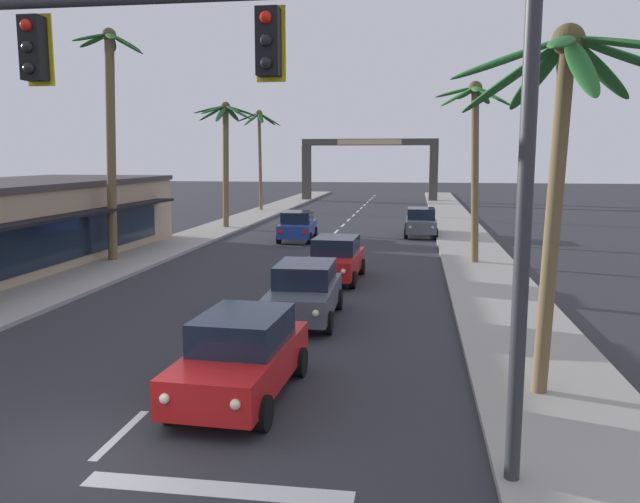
{
  "coord_description": "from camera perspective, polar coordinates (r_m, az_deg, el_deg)",
  "views": [
    {
      "loc": [
        4.95,
        -8.82,
        4.75
      ],
      "look_at": [
        2.42,
        8.0,
        2.2
      ],
      "focal_mm": 35.59,
      "sensor_mm": 36.0,
      "label": 1
    }
  ],
  "objects": [
    {
      "name": "ground_plane",
      "position": [
        11.17,
        -19.62,
        -17.16
      ],
      "size": [
        220.0,
        220.0,
        0.0
      ],
      "primitive_type": "plane",
      "color": "#2D2D33"
    },
    {
      "name": "sidewalk_right",
      "position": [
        29.34,
        14.01,
        -0.91
      ],
      "size": [
        3.2,
        110.0,
        0.14
      ],
      "primitive_type": "cube",
      "color": "#9E998E",
      "rests_on": "ground"
    },
    {
      "name": "sidewalk_left",
      "position": [
        31.86,
        -15.15,
        -0.22
      ],
      "size": [
        3.2,
        110.0,
        0.14
      ],
      "primitive_type": "cube",
      "color": "#9E998E",
      "rests_on": "ground"
    },
    {
      "name": "lane_markings",
      "position": [
        30.19,
        -0.22,
        -0.52
      ],
      "size": [
        4.28,
        89.03,
        0.01
      ],
      "color": "silver",
      "rests_on": "ground"
    },
    {
      "name": "traffic_signal_mast",
      "position": [
        9.13,
        -3.33,
        13.2
      ],
      "size": [
        11.14,
        0.41,
        7.64
      ],
      "color": "#2D2D33",
      "rests_on": "ground"
    },
    {
      "name": "sedan_lead_at_stop_bar",
      "position": [
        12.82,
        -7.05,
        -9.24
      ],
      "size": [
        2.12,
        4.51,
        1.68
      ],
      "color": "red",
      "rests_on": "ground"
    },
    {
      "name": "sedan_third_in_queue",
      "position": [
        18.56,
        -1.38,
        -3.59
      ],
      "size": [
        2.01,
        4.48,
        1.68
      ],
      "color": "#4C515B",
      "rests_on": "ground"
    },
    {
      "name": "sedan_fifth_in_queue",
      "position": [
        24.5,
        1.41,
        -0.62
      ],
      "size": [
        2.06,
        4.49,
        1.68
      ],
      "color": "red",
      "rests_on": "ground"
    },
    {
      "name": "sedan_oncoming_far",
      "position": [
        36.1,
        -2.03,
        2.33
      ],
      "size": [
        2.13,
        4.52,
        1.68
      ],
      "color": "navy",
      "rests_on": "ground"
    },
    {
      "name": "sedan_parked_nearest_kerb",
      "position": [
        38.71,
        9.06,
        2.65
      ],
      "size": [
        1.96,
        4.46,
        1.68
      ],
      "color": "#4C515B",
      "rests_on": "ground"
    },
    {
      "name": "palm_left_second",
      "position": [
        29.75,
        -18.31,
        11.45
      ],
      "size": [
        3.08,
        3.03,
        10.22
      ],
      "color": "brown",
      "rests_on": "ground"
    },
    {
      "name": "palm_left_third",
      "position": [
        42.25,
        -8.5,
        9.96
      ],
      "size": [
        3.98,
        3.8,
        8.26
      ],
      "color": "brown",
      "rests_on": "ground"
    },
    {
      "name": "palm_left_farthest",
      "position": [
        55.97,
        -5.49,
        10.27
      ],
      "size": [
        3.97,
        3.64,
        8.73
      ],
      "color": "brown",
      "rests_on": "ground"
    },
    {
      "name": "palm_right_nearest",
      "position": [
        12.87,
        21.1,
        11.73
      ],
      "size": [
        4.51,
        4.64,
        7.16
      ],
      "color": "brown",
      "rests_on": "ground"
    },
    {
      "name": "palm_right_second",
      "position": [
        28.51,
        13.73,
        10.33
      ],
      "size": [
        3.38,
        3.53,
        7.95
      ],
      "color": "brown",
      "rests_on": "ground"
    },
    {
      "name": "town_gateway_arch",
      "position": [
        68.68,
        4.45,
        8.13
      ],
      "size": [
        14.53,
        0.9,
        6.63
      ],
      "color": "#423D38",
      "rests_on": "ground"
    }
  ]
}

